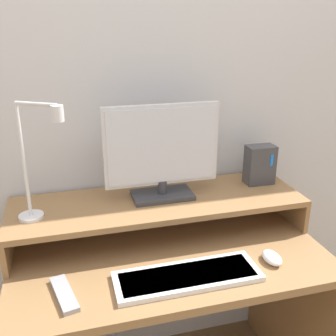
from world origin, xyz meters
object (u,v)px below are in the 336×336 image
Objects in this scene: keyboard at (188,276)px; mouse at (272,258)px; desk_lamp at (37,164)px; router_dock at (260,165)px; remote_control at (64,294)px; monitor at (162,152)px.

mouse reaches higher than keyboard.
mouse is (0.74, -0.25, -0.32)m from desk_lamp.
desk_lamp is 2.50× the size of router_dock.
keyboard is 0.31m from mouse.
desk_lamp is 0.42m from remote_control.
monitor is 0.54m from mouse.
remote_control is at bearing 177.39° from keyboard.
router_dock is 0.43m from mouse.
keyboard is at bearing -139.35° from router_dock.
router_dock is at bearing 40.65° from keyboard.
desk_lamp is 2.20× the size of remote_control.
monitor is 0.46m from keyboard.
monitor is at bearing 89.34° from keyboard.
router_dock is 0.88× the size of remote_control.
monitor is at bearing 9.29° from desk_lamp.
remote_control is at bearing -78.92° from desk_lamp.
desk_lamp reaches higher than mouse.
monitor reaches higher than keyboard.
monitor is 1.06× the size of desk_lamp.
mouse is (0.31, -0.32, -0.31)m from monitor.
monitor reaches higher than mouse.
remote_control is (-0.38, 0.02, -0.00)m from keyboard.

